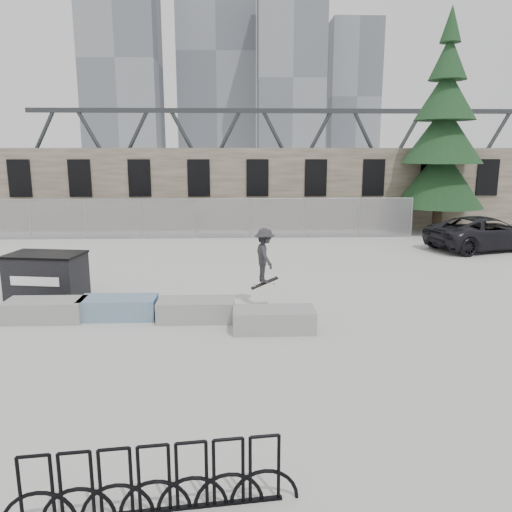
{
  "coord_description": "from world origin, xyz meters",
  "views": [
    {
      "loc": [
        2.1,
        -12.52,
        4.33
      ],
      "look_at": [
        2.63,
        1.84,
        1.3
      ],
      "focal_mm": 35.0,
      "sensor_mm": 36.0,
      "label": 1
    }
  ],
  "objects_px": {
    "planter_offset": "(274,319)",
    "suv": "(485,233)",
    "planter_center_right": "(196,309)",
    "skateboarder": "(265,256)",
    "planter_far_left": "(45,309)",
    "bike_rack": "(154,480)",
    "spruce_tree": "(443,141)",
    "planter_center_left": "(118,307)",
    "dumpster": "(47,276)"
  },
  "relations": [
    {
      "from": "bike_rack",
      "to": "suv",
      "type": "height_order",
      "value": "suv"
    },
    {
      "from": "planter_center_right",
      "to": "planter_offset",
      "type": "distance_m",
      "value": 2.14
    },
    {
      "from": "planter_center_left",
      "to": "planter_center_right",
      "type": "height_order",
      "value": "same"
    },
    {
      "from": "dumpster",
      "to": "bike_rack",
      "type": "bearing_deg",
      "value": -54.17
    },
    {
      "from": "planter_far_left",
      "to": "bike_rack",
      "type": "xyz_separation_m",
      "value": [
        3.99,
        -7.23,
        0.14
      ]
    },
    {
      "from": "planter_far_left",
      "to": "planter_offset",
      "type": "xyz_separation_m",
      "value": [
        5.89,
        -0.97,
        0.0
      ]
    },
    {
      "from": "planter_far_left",
      "to": "dumpster",
      "type": "relative_size",
      "value": 0.87
    },
    {
      "from": "dumpster",
      "to": "bike_rack",
      "type": "distance_m",
      "value": 10.21
    },
    {
      "from": "planter_far_left",
      "to": "planter_offset",
      "type": "height_order",
      "value": "same"
    },
    {
      "from": "planter_center_right",
      "to": "bike_rack",
      "type": "bearing_deg",
      "value": -89.49
    },
    {
      "from": "dumpster",
      "to": "planter_offset",
      "type": "bearing_deg",
      "value": -14.64
    },
    {
      "from": "spruce_tree",
      "to": "suv",
      "type": "relative_size",
      "value": 2.15
    },
    {
      "from": "planter_center_right",
      "to": "planter_center_left",
      "type": "bearing_deg",
      "value": 172.8
    },
    {
      "from": "planter_far_left",
      "to": "bike_rack",
      "type": "height_order",
      "value": "bike_rack"
    },
    {
      "from": "bike_rack",
      "to": "spruce_tree",
      "type": "distance_m",
      "value": 24.57
    },
    {
      "from": "bike_rack",
      "to": "skateboarder",
      "type": "distance_m",
      "value": 8.26
    },
    {
      "from": "planter_offset",
      "to": "bike_rack",
      "type": "xyz_separation_m",
      "value": [
        -1.9,
        -6.26,
        0.14
      ]
    },
    {
      "from": "planter_far_left",
      "to": "planter_offset",
      "type": "relative_size",
      "value": 1.0
    },
    {
      "from": "planter_far_left",
      "to": "planter_center_left",
      "type": "height_order",
      "value": "same"
    },
    {
      "from": "planter_offset",
      "to": "suv",
      "type": "xyz_separation_m",
      "value": [
        10.2,
        10.0,
        0.45
      ]
    },
    {
      "from": "bike_rack",
      "to": "skateboarder",
      "type": "height_order",
      "value": "skateboarder"
    },
    {
      "from": "planter_far_left",
      "to": "skateboarder",
      "type": "bearing_deg",
      "value": 7.63
    },
    {
      "from": "spruce_tree",
      "to": "bike_rack",
      "type": "bearing_deg",
      "value": -119.28
    },
    {
      "from": "spruce_tree",
      "to": "skateboarder",
      "type": "relative_size",
      "value": 6.79
    },
    {
      "from": "dumpster",
      "to": "suv",
      "type": "bearing_deg",
      "value": 32.09
    },
    {
      "from": "planter_center_right",
      "to": "planter_far_left",
      "type": "bearing_deg",
      "value": 178.3
    },
    {
      "from": "dumpster",
      "to": "suv",
      "type": "distance_m",
      "value": 18.18
    },
    {
      "from": "planter_center_left",
      "to": "planter_far_left",
      "type": "bearing_deg",
      "value": -175.48
    },
    {
      "from": "planter_far_left",
      "to": "planter_center_right",
      "type": "height_order",
      "value": "same"
    },
    {
      "from": "planter_offset",
      "to": "dumpster",
      "type": "bearing_deg",
      "value": 156.43
    },
    {
      "from": "planter_far_left",
      "to": "bike_rack",
      "type": "distance_m",
      "value": 8.26
    },
    {
      "from": "suv",
      "to": "skateboarder",
      "type": "height_order",
      "value": "skateboarder"
    },
    {
      "from": "planter_center_right",
      "to": "skateboarder",
      "type": "relative_size",
      "value": 1.18
    },
    {
      "from": "planter_center_left",
      "to": "suv",
      "type": "distance_m",
      "value": 16.79
    },
    {
      "from": "planter_center_left",
      "to": "bike_rack",
      "type": "xyz_separation_m",
      "value": [
        2.14,
        -7.38,
        0.14
      ]
    },
    {
      "from": "planter_center_right",
      "to": "dumpster",
      "type": "relative_size",
      "value": 0.87
    },
    {
      "from": "planter_far_left",
      "to": "spruce_tree",
      "type": "bearing_deg",
      "value": 41.22
    },
    {
      "from": "planter_center_left",
      "to": "spruce_tree",
      "type": "height_order",
      "value": "spruce_tree"
    },
    {
      "from": "planter_center_left",
      "to": "skateboarder",
      "type": "distance_m",
      "value": 4.14
    },
    {
      "from": "planter_offset",
      "to": "planter_center_left",
      "type": "bearing_deg",
      "value": 164.58
    },
    {
      "from": "dumpster",
      "to": "skateboarder",
      "type": "distance_m",
      "value": 6.52
    },
    {
      "from": "planter_far_left",
      "to": "suv",
      "type": "relative_size",
      "value": 0.37
    },
    {
      "from": "planter_far_left",
      "to": "planter_offset",
      "type": "distance_m",
      "value": 5.97
    },
    {
      "from": "spruce_tree",
      "to": "suv",
      "type": "xyz_separation_m",
      "value": [
        0.28,
        -4.83,
        -4.1
      ]
    },
    {
      "from": "planter_center_right",
      "to": "suv",
      "type": "distance_m",
      "value": 15.22
    },
    {
      "from": "dumpster",
      "to": "spruce_tree",
      "type": "xyz_separation_m",
      "value": [
        16.44,
        11.98,
        4.13
      ]
    },
    {
      "from": "dumpster",
      "to": "bike_rack",
      "type": "relative_size",
      "value": 0.65
    },
    {
      "from": "planter_offset",
      "to": "suv",
      "type": "bearing_deg",
      "value": 44.41
    },
    {
      "from": "spruce_tree",
      "to": "skateboarder",
      "type": "xyz_separation_m",
      "value": [
        -10.06,
        -13.08,
        -3.32
      ]
    },
    {
      "from": "bike_rack",
      "to": "planter_center_right",
      "type": "bearing_deg",
      "value": 90.51
    }
  ]
}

